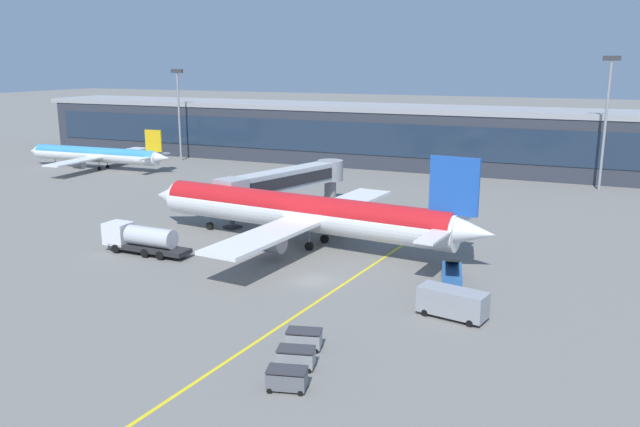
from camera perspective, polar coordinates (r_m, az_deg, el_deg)
name	(u,v)px	position (r m, az deg, el deg)	size (l,w,h in m)	color
ground_plane	(314,281)	(64.93, -0.57, -5.92)	(700.00, 700.00, 0.00)	slate
apron_lead_in_line	(352,279)	(65.50, 2.80, -5.76)	(0.30, 80.00, 0.01)	yellow
terminal_building	(400,136)	(136.17, 7.03, 6.80)	(173.34, 16.43, 12.32)	#2D333D
main_airliner	(302,212)	(76.51, -1.58, 0.10)	(45.69, 36.34, 11.83)	white
jet_bridge	(288,180)	(91.99, -2.82, 2.98)	(9.92, 23.43, 6.60)	#B2B7BC
fuel_tanker	(141,238)	(76.23, -15.48, -2.12)	(10.86, 2.92, 3.25)	#232326
belt_loader	(452,274)	(65.08, 11.52, -5.24)	(3.15, 7.02, 3.49)	#285B9E
lavatory_truck	(451,301)	(56.72, 11.46, -7.58)	(6.14, 3.39, 2.50)	gray
baggage_cart_0	(287,378)	(44.51, -2.92, -14.29)	(2.95, 2.18, 1.48)	#595B60
baggage_cart_1	(296,357)	(47.31, -2.12, -12.52)	(2.95, 2.18, 1.48)	gray
baggage_cart_2	(304,339)	(50.16, -1.41, -10.95)	(2.95, 2.18, 1.48)	gray
commuter_jet_far	(96,155)	(138.66, -19.07, 4.92)	(34.52, 27.51, 8.39)	white
apron_light_mast_0	(606,112)	(118.15, 23.88, 8.13)	(2.80, 0.50, 22.15)	gray
apron_light_mast_1	(179,106)	(145.31, -12.32, 9.18)	(2.80, 0.50, 19.60)	gray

